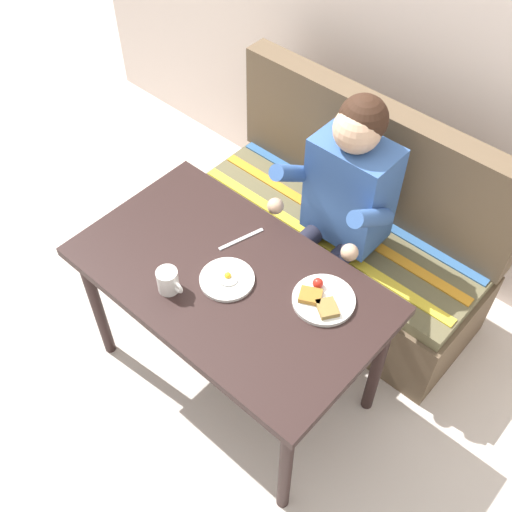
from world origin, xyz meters
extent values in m
plane|color=beige|center=(0.00, 0.00, 0.00)|extent=(8.00, 8.00, 0.00)
cube|color=beige|center=(0.00, 1.27, 1.30)|extent=(4.40, 0.10, 2.60)
cube|color=black|center=(0.00, 0.00, 0.71)|extent=(1.20, 0.70, 0.04)
cylinder|color=black|center=(-0.54, -0.29, 0.34)|extent=(0.05, 0.05, 0.69)
cylinder|color=black|center=(0.54, -0.29, 0.34)|extent=(0.05, 0.05, 0.69)
cylinder|color=black|center=(-0.54, 0.29, 0.34)|extent=(0.05, 0.05, 0.69)
cylinder|color=black|center=(0.54, 0.29, 0.34)|extent=(0.05, 0.05, 0.69)
cube|color=brown|center=(0.00, 0.72, 0.20)|extent=(1.44, 0.56, 0.40)
cube|color=brown|center=(0.00, 0.72, 0.43)|extent=(1.40, 0.52, 0.06)
cube|color=brown|center=(0.00, 0.94, 0.73)|extent=(1.44, 0.12, 0.54)
cube|color=yellow|center=(0.00, 0.58, 0.46)|extent=(1.38, 0.05, 0.01)
cube|color=orange|center=(0.00, 0.72, 0.46)|extent=(1.38, 0.05, 0.01)
cube|color=#336099|center=(0.00, 0.86, 0.46)|extent=(1.38, 0.05, 0.01)
cube|color=#385EA3|center=(0.07, 0.66, 0.76)|extent=(0.34, 0.22, 0.48)
sphere|color=#DBAD89|center=(0.07, 0.64, 1.09)|extent=(0.19, 0.19, 0.19)
sphere|color=#331E14|center=(0.07, 0.67, 1.12)|extent=(0.19, 0.19, 0.19)
cylinder|color=#385EA3|center=(-0.12, 0.52, 0.83)|extent=(0.07, 0.29, 0.23)
cylinder|color=#385EA3|center=(0.26, 0.52, 0.83)|extent=(0.07, 0.29, 0.23)
sphere|color=#DBAD89|center=(-0.12, 0.40, 0.73)|extent=(0.07, 0.07, 0.07)
sphere|color=#DBAD89|center=(0.26, 0.40, 0.73)|extent=(0.07, 0.07, 0.07)
cylinder|color=#232333|center=(-0.01, 0.49, 0.52)|extent=(0.09, 0.34, 0.09)
cylinder|color=#232333|center=(-0.01, 0.32, 0.26)|extent=(0.08, 0.08, 0.52)
cube|color=black|center=(-0.01, 0.26, 0.03)|extent=(0.09, 0.20, 0.05)
cylinder|color=#232333|center=(0.16, 0.49, 0.52)|extent=(0.09, 0.34, 0.09)
cylinder|color=#232333|center=(0.16, 0.32, 0.26)|extent=(0.08, 0.08, 0.52)
cube|color=black|center=(0.16, 0.26, 0.03)|extent=(0.09, 0.20, 0.05)
cylinder|color=white|center=(0.33, 0.15, 0.74)|extent=(0.23, 0.23, 0.02)
cube|color=#9A6625|center=(0.29, 0.12, 0.76)|extent=(0.10, 0.10, 0.02)
cube|color=olive|center=(0.37, 0.12, 0.76)|extent=(0.10, 0.10, 0.02)
sphere|color=red|center=(0.28, 0.18, 0.76)|extent=(0.04, 0.04, 0.04)
ellipsoid|color=#CC6623|center=(0.37, 0.11, 0.76)|extent=(0.06, 0.05, 0.02)
cylinder|color=white|center=(0.01, -0.02, 0.74)|extent=(0.21, 0.21, 0.01)
ellipsoid|color=white|center=(0.01, -0.02, 0.75)|extent=(0.09, 0.08, 0.01)
sphere|color=yellow|center=(0.01, -0.01, 0.76)|extent=(0.03, 0.03, 0.03)
cylinder|color=white|center=(-0.13, -0.19, 0.78)|extent=(0.08, 0.08, 0.10)
cylinder|color=brown|center=(-0.13, -0.19, 0.82)|extent=(0.07, 0.07, 0.01)
torus|color=white|center=(-0.07, -0.19, 0.78)|extent=(0.05, 0.01, 0.05)
cube|color=silver|center=(-0.09, 0.17, 0.73)|extent=(0.07, 0.20, 0.00)
camera|label=1|loc=(1.05, -1.02, 2.55)|focal=43.80mm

